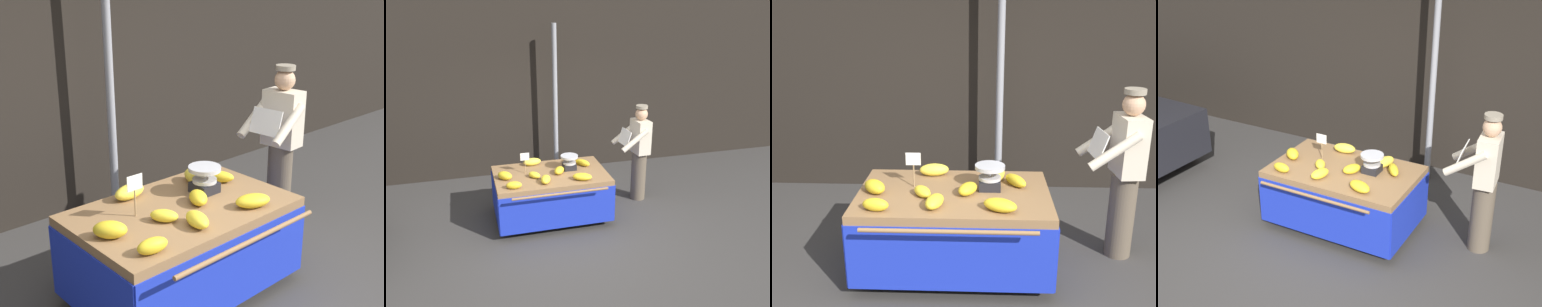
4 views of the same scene
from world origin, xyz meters
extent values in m
cube|color=black|center=(0.00, 2.99, 2.18)|extent=(16.00, 0.24, 4.35)
cylinder|color=gray|center=(0.40, 2.48, 1.49)|extent=(0.09, 0.09, 2.98)
cube|color=olive|center=(-0.07, 0.80, 0.76)|extent=(1.77, 1.11, 0.08)
cylinder|color=black|center=(-0.87, 0.80, 0.37)|extent=(0.05, 0.74, 0.74)
cylinder|color=#B7B7BC|center=(-0.90, 0.80, 0.37)|extent=(0.01, 0.13, 0.13)
cylinder|color=black|center=(0.74, 0.80, 0.37)|extent=(0.05, 0.74, 0.74)
cylinder|color=#B7B7BC|center=(0.77, 0.80, 0.37)|extent=(0.01, 0.13, 0.13)
cylinder|color=#4C4742|center=(-0.07, 1.27, 0.36)|extent=(0.05, 0.05, 0.72)
cube|color=#192DB2|center=(-0.07, 0.24, 0.42)|extent=(1.77, 0.02, 0.60)
cube|color=#192DB2|center=(-0.07, 1.35, 0.42)|extent=(1.77, 0.02, 0.60)
cube|color=#192DB2|center=(-0.95, 0.80, 0.42)|extent=(0.02, 1.11, 0.60)
cube|color=#192DB2|center=(0.82, 0.80, 0.42)|extent=(0.02, 1.11, 0.60)
cylinder|color=olive|center=(-0.07, 0.06, 0.78)|extent=(1.41, 0.04, 0.04)
cube|color=black|center=(0.27, 0.89, 0.84)|extent=(0.20, 0.20, 0.09)
cylinder|color=#B7B7BC|center=(0.27, 0.89, 0.94)|extent=(0.02, 0.02, 0.11)
cylinder|color=#B7B7BC|center=(0.27, 0.89, 1.02)|extent=(0.28, 0.28, 0.04)
cylinder|color=#B7B7BC|center=(0.27, 0.89, 0.91)|extent=(0.21, 0.21, 0.03)
cylinder|color=#997A51|center=(-0.45, 0.91, 0.91)|extent=(0.01, 0.01, 0.22)
cube|color=white|center=(-0.45, 0.90, 1.08)|extent=(0.14, 0.01, 0.12)
ellipsoid|color=gold|center=(-0.79, 0.74, 0.86)|extent=(0.28, 0.28, 0.13)
ellipsoid|color=yellow|center=(-0.21, 0.46, 0.85)|extent=(0.20, 0.28, 0.11)
ellipsoid|color=yellow|center=(-0.29, 1.21, 0.86)|extent=(0.31, 0.18, 0.12)
ellipsoid|color=gold|center=(-0.70, 0.37, 0.86)|extent=(0.24, 0.14, 0.11)
ellipsoid|color=gold|center=(0.35, 0.41, 0.85)|extent=(0.33, 0.27, 0.11)
ellipsoid|color=yellow|center=(-0.34, 0.69, 0.85)|extent=(0.22, 0.25, 0.09)
ellipsoid|color=yellow|center=(0.34, 1.09, 0.86)|extent=(0.22, 0.33, 0.12)
ellipsoid|color=gold|center=(0.06, 0.75, 0.85)|extent=(0.24, 0.28, 0.11)
ellipsoid|color=gold|center=(0.51, 0.97, 0.85)|extent=(0.25, 0.29, 0.11)
cylinder|color=brown|center=(1.59, 1.11, 0.44)|extent=(0.26, 0.26, 0.88)
cube|color=beige|center=(1.59, 1.11, 1.17)|extent=(0.26, 0.40, 0.58)
sphere|color=tan|center=(1.59, 1.11, 1.56)|extent=(0.21, 0.21, 0.21)
cylinder|color=gray|center=(1.59, 1.11, 1.69)|extent=(0.20, 0.20, 0.05)
cylinder|color=beige|center=(1.39, 0.89, 1.18)|extent=(0.48, 0.13, 0.37)
cylinder|color=beige|center=(1.36, 1.30, 1.18)|extent=(0.48, 0.13, 0.37)
cube|color=silver|center=(1.29, 1.09, 1.19)|extent=(0.12, 0.35, 0.25)
camera|label=1|loc=(-2.56, -2.07, 2.57)|focal=48.48mm
camera|label=2|loc=(-1.31, -5.34, 3.46)|focal=40.07mm
camera|label=3|loc=(0.18, -3.14, 2.50)|focal=43.34mm
camera|label=4|loc=(2.80, -4.36, 3.84)|focal=50.78mm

